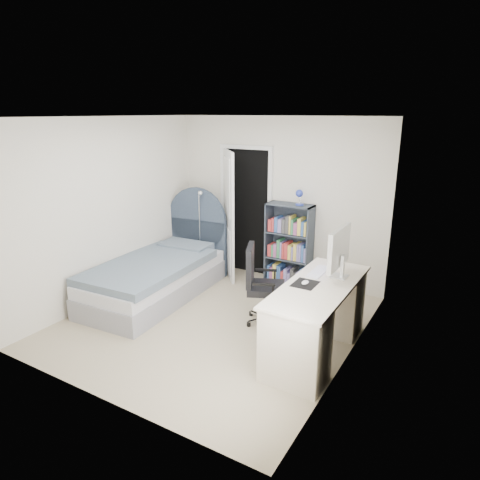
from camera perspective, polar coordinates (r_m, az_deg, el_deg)
The scene contains 8 objects.
room_shell at distance 5.08m, azimuth -3.69°, elevation 1.83°, with size 3.50×3.70×2.60m.
door at distance 6.76m, azimuth -0.69°, elevation 3.75°, with size 0.92×0.65×2.06m.
bed at distance 6.29m, azimuth -10.67°, elevation -4.39°, with size 1.21×2.35×1.41m.
nightstand at distance 7.17m, azimuth -3.14°, elevation -1.10°, with size 0.37×0.37×0.55m.
floor_lamp at distance 6.90m, azimuth -5.28°, elevation -0.09°, with size 0.20×0.20×1.38m.
bookcase at distance 6.53m, azimuth 6.62°, elevation -1.05°, with size 0.70×0.30×1.48m.
desk at distance 4.76m, azimuth 10.31°, elevation -9.91°, with size 0.66×1.66×1.36m.
office_chair at distance 5.30m, azimuth 2.64°, elevation -5.46°, with size 0.59×0.59×1.01m.
Camera 1 is at (2.76, -4.06, 2.56)m, focal length 32.00 mm.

